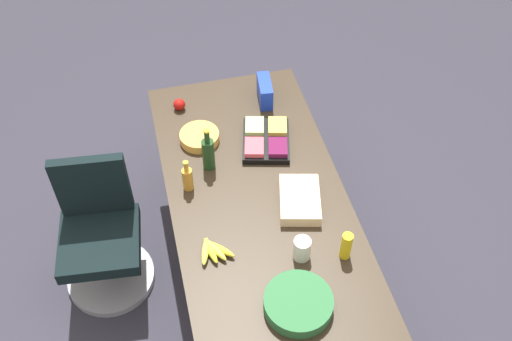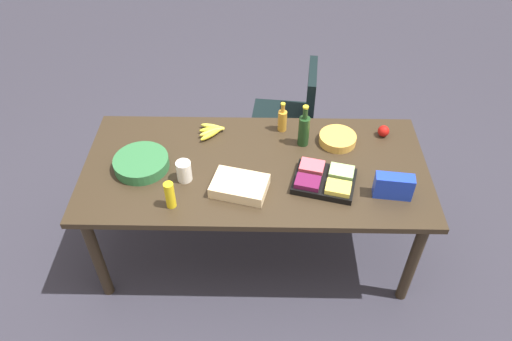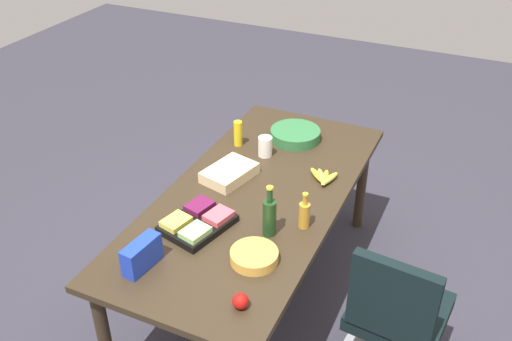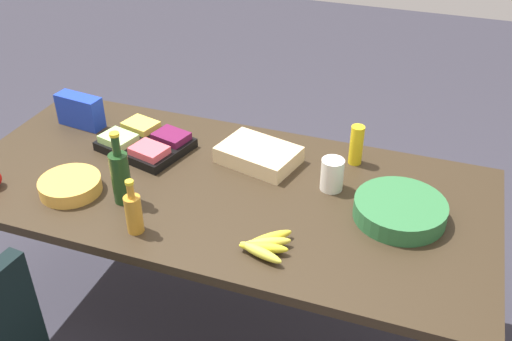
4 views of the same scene
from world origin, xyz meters
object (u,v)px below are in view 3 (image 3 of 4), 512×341
object	(u,v)px
office_chair	(395,326)
mustard_bottle	(238,133)
mayo_jar	(265,146)
chip_bag_blue	(142,255)
banana_bunch	(323,177)
apple_red	(240,301)
salad_bowl	(295,135)
conference_table	(255,204)
dressing_bottle	(304,214)
fruit_platter	(198,222)
chip_bowl	(254,256)
wine_bottle	(269,216)
sheet_cake	(229,173)

from	to	relation	value
office_chair	mustard_bottle	distance (m)	1.56
mayo_jar	chip_bag_blue	distance (m)	1.23
mayo_jar	banana_bunch	distance (m)	0.46
banana_bunch	apple_red	xyz separation A→B (m)	(-1.14, -0.00, 0.01)
mustard_bottle	salad_bowl	bearing A→B (deg)	-54.18
salad_bowl	mayo_jar	world-z (taller)	mayo_jar
conference_table	dressing_bottle	size ratio (longest dim) A/B	9.95
fruit_platter	apple_red	world-z (taller)	apple_red
conference_table	banana_bunch	world-z (taller)	banana_bunch
chip_bowl	apple_red	world-z (taller)	apple_red
salad_bowl	office_chair	bearing A→B (deg)	-134.70
conference_table	mayo_jar	bearing A→B (deg)	16.38
apple_red	wine_bottle	bearing A→B (deg)	9.82
dressing_bottle	salad_bowl	bearing A→B (deg)	24.08
conference_table	fruit_platter	xyz separation A→B (m)	(-0.41, 0.15, 0.11)
chip_bag_blue	sheet_cake	bearing A→B (deg)	-1.60
chip_bowl	mayo_jar	bearing A→B (deg)	20.80
wine_bottle	banana_bunch	bearing A→B (deg)	-8.73
dressing_bottle	sheet_cake	bearing A→B (deg)	65.74
mayo_jar	chip_bag_blue	bearing A→B (deg)	174.70
dressing_bottle	wine_bottle	distance (m)	0.20
conference_table	mustard_bottle	xyz separation A→B (m)	(0.47, 0.34, 0.17)
chip_bag_blue	wine_bottle	bearing A→B (deg)	-42.99
mustard_bottle	banana_bunch	size ratio (longest dim) A/B	0.90
mustard_bottle	chip_bowl	xyz separation A→B (m)	(-1.01, -0.58, -0.06)
conference_table	mayo_jar	distance (m)	0.46
sheet_cake	chip_bag_blue	bearing A→B (deg)	178.40
dressing_bottle	apple_red	size ratio (longest dim) A/B	2.84
salad_bowl	sheet_cake	distance (m)	0.64
chip_bowl	banana_bunch	bearing A→B (deg)	-5.19
wine_bottle	chip_bowl	bearing A→B (deg)	-175.64
mustard_bottle	wine_bottle	world-z (taller)	wine_bottle
conference_table	apple_red	size ratio (longest dim) A/B	28.23
apple_red	banana_bunch	bearing A→B (deg)	0.02
conference_table	banana_bunch	size ratio (longest dim) A/B	11.09
chip_bag_blue	apple_red	distance (m)	0.56
salad_bowl	mayo_jar	bearing A→B (deg)	160.39
salad_bowl	fruit_platter	size ratio (longest dim) A/B	0.81
conference_table	fruit_platter	size ratio (longest dim) A/B	5.14
sheet_cake	banana_bunch	world-z (taller)	sheet_cake
fruit_platter	dressing_bottle	xyz separation A→B (m)	(0.24, -0.52, 0.05)
sheet_cake	apple_red	bearing A→B (deg)	-150.47
banana_bunch	chip_bag_blue	bearing A→B (deg)	153.28
sheet_cake	mayo_jar	bearing A→B (deg)	-14.83
mustard_bottle	salad_bowl	distance (m)	0.40
mayo_jar	chip_bag_blue	world-z (taller)	chip_bag_blue
banana_bunch	chip_bowl	world-z (taller)	chip_bowl
sheet_cake	wine_bottle	distance (m)	0.59
office_chair	mustard_bottle	xyz separation A→B (m)	(0.72, 1.28, 0.53)
office_chair	banana_bunch	world-z (taller)	office_chair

